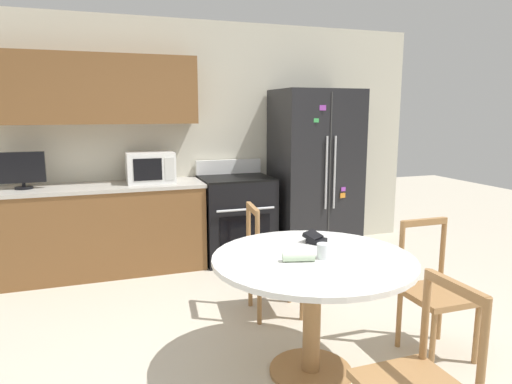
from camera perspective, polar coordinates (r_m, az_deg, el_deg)
ground_plane at (r=3.16m, az=5.21°, el=-21.03°), size 14.00×14.00×0.00m
back_wall at (r=5.12m, az=-9.90°, el=7.85°), size 5.20×0.44×2.60m
kitchen_counter at (r=4.89m, az=-18.97°, el=-4.41°), size 2.10×0.64×0.90m
refrigerator at (r=5.27m, az=7.34°, el=2.42°), size 0.91×0.75×1.86m
oven_range at (r=5.06m, az=-2.50°, el=-3.18°), size 0.76×0.68×1.08m
microwave at (r=4.84m, az=-13.09°, el=3.03°), size 0.48×0.37×0.31m
countertop_tv at (r=4.83m, az=-27.17°, el=2.56°), size 0.40×0.16×0.35m
dining_table at (r=2.84m, az=7.11°, el=-10.79°), size 1.23×1.23×0.76m
dining_chair_right at (r=3.35m, az=21.55°, el=-11.57°), size 0.42×0.42×0.90m
dining_chair_far at (r=3.70m, az=2.02°, el=-8.72°), size 0.47×0.47×0.90m
candle_glass at (r=2.76m, az=8.44°, el=-7.43°), size 0.08×0.08×0.09m
folded_napkin at (r=2.69m, az=5.36°, el=-8.11°), size 0.20×0.10×0.05m
wallet at (r=3.08m, az=7.36°, el=-5.76°), size 0.17×0.17×0.07m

